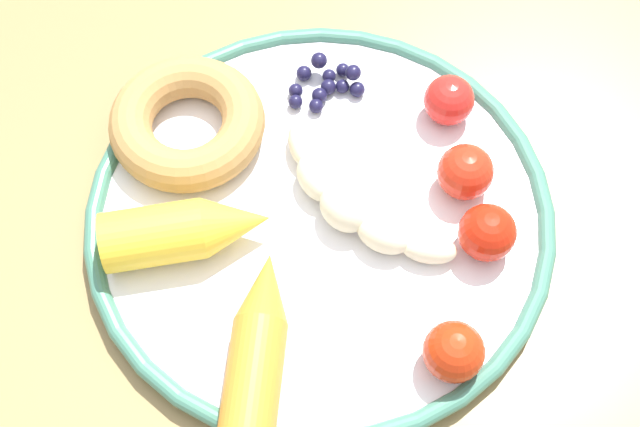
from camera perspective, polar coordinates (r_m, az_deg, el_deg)
dining_table at (r=0.68m, az=-1.50°, el=-3.03°), size 1.09×0.82×0.70m
plate at (r=0.59m, az=-0.00°, el=-0.13°), size 0.32×0.32×0.02m
banana at (r=0.58m, az=2.11°, el=0.67°), size 0.12×0.11×0.03m
carrot_orange at (r=0.53m, az=-4.04°, el=-8.33°), size 0.04×0.12×0.03m
carrot_yellow at (r=0.56m, az=-8.67°, el=-1.11°), size 0.11×0.06×0.04m
donut at (r=0.61m, az=-8.67°, el=5.88°), size 0.11×0.11×0.03m
blueberry_pile at (r=0.63m, az=0.36°, el=8.51°), size 0.06×0.04×0.02m
tomato_near at (r=0.62m, az=8.42°, el=7.34°), size 0.04×0.04×0.04m
tomato_mid at (r=0.57m, az=10.87°, el=-1.23°), size 0.04×0.04×0.04m
tomato_far at (r=0.59m, az=9.48°, el=2.69°), size 0.04×0.04×0.04m
tomato_extra at (r=0.53m, az=8.73°, el=-8.91°), size 0.04×0.04×0.04m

